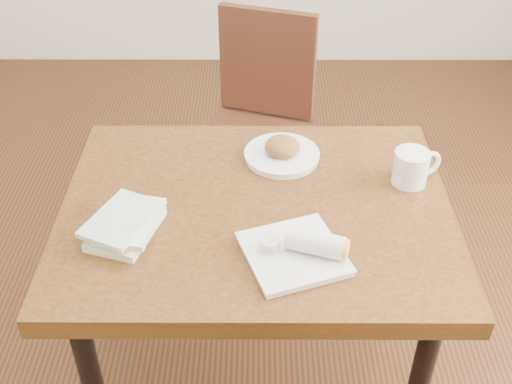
{
  "coord_description": "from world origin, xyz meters",
  "views": [
    {
      "loc": [
        0.0,
        -1.43,
        1.9
      ],
      "look_at": [
        0.0,
        0.0,
        0.8
      ],
      "focal_mm": 45.0,
      "sensor_mm": 36.0,
      "label": 1
    }
  ],
  "objects_px": {
    "plate_scone": "(282,152)",
    "book_stack": "(126,224)",
    "chair_far": "(259,114)",
    "plate_burrito": "(301,250)",
    "coffee_mug": "(412,166)",
    "table": "(256,228)"
  },
  "relations": [
    {
      "from": "plate_scone",
      "to": "book_stack",
      "type": "bearing_deg",
      "value": -140.43
    },
    {
      "from": "plate_scone",
      "to": "coffee_mug",
      "type": "height_order",
      "value": "coffee_mug"
    },
    {
      "from": "chair_far",
      "to": "coffee_mug",
      "type": "xyz_separation_m",
      "value": [
        0.45,
        -0.74,
        0.26
      ]
    },
    {
      "from": "chair_far",
      "to": "plate_burrito",
      "type": "distance_m",
      "value": 1.1
    },
    {
      "from": "coffee_mug",
      "to": "plate_burrito",
      "type": "height_order",
      "value": "coffee_mug"
    },
    {
      "from": "chair_far",
      "to": "book_stack",
      "type": "relative_size",
      "value": 3.74
    },
    {
      "from": "plate_scone",
      "to": "book_stack",
      "type": "xyz_separation_m",
      "value": [
        -0.43,
        -0.36,
        0.0
      ]
    },
    {
      "from": "table",
      "to": "book_stack",
      "type": "height_order",
      "value": "book_stack"
    },
    {
      "from": "coffee_mug",
      "to": "table",
      "type": "bearing_deg",
      "value": -165.52
    },
    {
      "from": "chair_far",
      "to": "coffee_mug",
      "type": "relative_size",
      "value": 6.31
    },
    {
      "from": "chair_far",
      "to": "plate_scone",
      "type": "xyz_separation_m",
      "value": [
        0.07,
        -0.61,
        0.23
      ]
    },
    {
      "from": "table",
      "to": "plate_burrito",
      "type": "height_order",
      "value": "plate_burrito"
    },
    {
      "from": "table",
      "to": "plate_scone",
      "type": "distance_m",
      "value": 0.28
    },
    {
      "from": "coffee_mug",
      "to": "chair_far",
      "type": "bearing_deg",
      "value": 121.56
    },
    {
      "from": "book_stack",
      "to": "coffee_mug",
      "type": "bearing_deg",
      "value": 16.08
    },
    {
      "from": "plate_burrito",
      "to": "book_stack",
      "type": "xyz_separation_m",
      "value": [
        -0.47,
        0.1,
        0.0
      ]
    },
    {
      "from": "chair_far",
      "to": "plate_scone",
      "type": "bearing_deg",
      "value": -83.41
    },
    {
      "from": "table",
      "to": "chair_far",
      "type": "relative_size",
      "value": 1.17
    },
    {
      "from": "plate_scone",
      "to": "plate_burrito",
      "type": "relative_size",
      "value": 0.77
    },
    {
      "from": "table",
      "to": "plate_scone",
      "type": "height_order",
      "value": "plate_scone"
    },
    {
      "from": "coffee_mug",
      "to": "plate_burrito",
      "type": "relative_size",
      "value": 0.49
    },
    {
      "from": "chair_far",
      "to": "coffee_mug",
      "type": "height_order",
      "value": "chair_far"
    }
  ]
}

